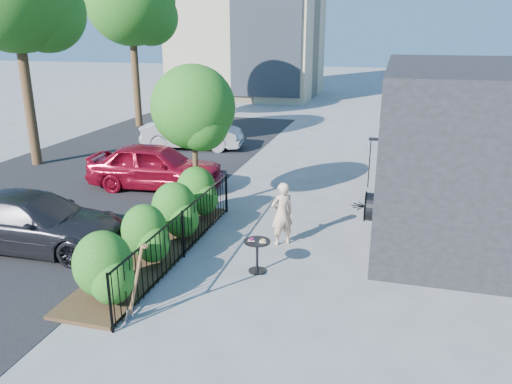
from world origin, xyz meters
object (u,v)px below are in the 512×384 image
(woman, at_px, (282,214))
(shovel, at_px, (135,287))
(cafe_table, at_px, (257,250))
(car_red, at_px, (156,166))
(street_tree_far, at_px, (131,5))
(car_darkgrey, at_px, (34,222))
(patio_tree, at_px, (195,113))
(car_silver, at_px, (192,132))

(woman, distance_m, shovel, 4.24)
(cafe_table, relative_size, shovel, 0.49)
(shovel, xyz_separation_m, car_red, (-3.09, 7.10, 0.06))
(cafe_table, height_order, shovel, shovel)
(cafe_table, xyz_separation_m, car_red, (-4.60, 4.73, 0.24))
(street_tree_far, xyz_separation_m, car_darkgrey, (4.94, -14.38, -5.28))
(shovel, relative_size, car_darkgrey, 0.34)
(patio_tree, xyz_separation_m, car_darkgrey, (-2.76, -3.18, -2.12))
(street_tree_far, bearing_deg, car_silver, -41.08)
(street_tree_far, xyz_separation_m, shovel, (8.68, -16.56, -5.25))
(patio_tree, relative_size, cafe_table, 5.33)
(street_tree_far, height_order, car_red, street_tree_far)
(car_red, bearing_deg, street_tree_far, 25.52)
(car_silver, bearing_deg, street_tree_far, 40.15)
(cafe_table, bearing_deg, car_darkgrey, -177.95)
(woman, bearing_deg, shovel, 28.14)
(patio_tree, bearing_deg, woman, -28.81)
(street_tree_far, distance_m, woman, 17.16)
(patio_tree, height_order, cafe_table, patio_tree)
(car_silver, bearing_deg, car_red, -178.51)
(shovel, bearing_deg, woman, 66.49)
(street_tree_far, distance_m, cafe_table, 18.29)
(cafe_table, xyz_separation_m, woman, (0.18, 1.52, 0.28))
(car_red, bearing_deg, woman, -128.91)
(woman, bearing_deg, car_darkgrey, -20.89)
(shovel, height_order, car_silver, shovel)
(patio_tree, xyz_separation_m, shovel, (0.98, -5.36, -2.10))
(woman, bearing_deg, street_tree_far, -89.05)
(car_red, distance_m, car_silver, 5.53)
(street_tree_far, bearing_deg, patio_tree, -55.49)
(car_red, bearing_deg, shovel, -161.52)
(patio_tree, xyz_separation_m, street_tree_far, (-7.70, 11.20, 3.15))
(cafe_table, bearing_deg, street_tree_far, 125.67)
(shovel, bearing_deg, cafe_table, 57.53)
(woman, xyz_separation_m, car_darkgrey, (-5.43, -1.71, -0.11))
(street_tree_far, relative_size, car_silver, 1.98)
(car_red, bearing_deg, car_silver, 5.21)
(street_tree_far, height_order, cafe_table, street_tree_far)
(car_red, relative_size, car_darkgrey, 0.96)
(woman, relative_size, car_silver, 0.36)
(patio_tree, height_order, car_darkgrey, patio_tree)
(street_tree_far, bearing_deg, cafe_table, -54.33)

